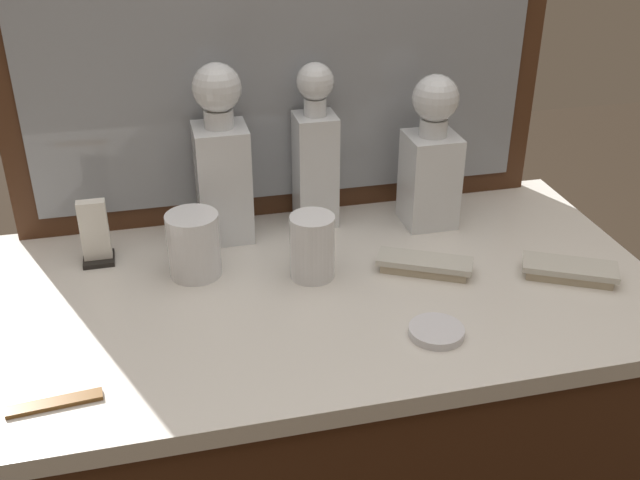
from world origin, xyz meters
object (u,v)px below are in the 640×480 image
porcelain_dish (436,331)px  tortoiseshell_comb (55,403)px  crystal_decanter_left (315,161)px  silver_brush_center (424,264)px  crystal_tumbler_right (194,247)px  silver_brush_rear (569,270)px  crystal_tumbler_front (312,249)px  crystal_decanter_far_left (222,171)px  crystal_decanter_far_right (431,166)px  napkin_holder (95,237)px

porcelain_dish → tortoiseshell_comb: size_ratio=0.67×
crystal_decanter_left → silver_brush_center: (0.13, -0.21, -0.10)m
crystal_tumbler_right → porcelain_dish: (0.31, -0.25, -0.04)m
silver_brush_rear → porcelain_dish: bearing=-159.5°
crystal_tumbler_right → crystal_tumbler_front: (0.18, -0.05, 0.00)m
crystal_tumbler_front → silver_brush_rear: bearing=-14.3°
silver_brush_rear → tortoiseshell_comb: 0.79m
silver_brush_center → crystal_decanter_far_left: bearing=146.4°
crystal_decanter_far_right → crystal_tumbler_right: (-0.43, -0.09, -0.06)m
napkin_holder → crystal_tumbler_front: bearing=-20.8°
napkin_holder → silver_brush_center: bearing=-16.7°
porcelain_dish → napkin_holder: napkin_holder is taller
crystal_decanter_far_right → silver_brush_center: 0.20m
crystal_decanter_far_left → crystal_tumbler_right: crystal_decanter_far_left is taller
tortoiseshell_comb → napkin_holder: napkin_holder is taller
crystal_decanter_far_left → silver_brush_center: crystal_decanter_far_left is taller
crystal_tumbler_front → napkin_holder: bearing=159.2°
crystal_tumbler_right → silver_brush_center: (0.36, -0.08, -0.04)m
crystal_decanter_far_left → silver_brush_rear: crystal_decanter_far_left is taller
silver_brush_rear → silver_brush_center: size_ratio=0.99×
crystal_decanter_far_left → crystal_decanter_left: (0.17, 0.02, -0.01)m
crystal_tumbler_right → crystal_decanter_left: bearing=30.6°
silver_brush_rear → tortoiseshell_comb: size_ratio=1.34×
crystal_decanter_left → crystal_decanter_far_left: bearing=-174.2°
tortoiseshell_comb → crystal_decanter_left: bearing=43.8°
crystal_decanter_left → crystal_tumbler_front: 0.20m
crystal_decanter_far_left → crystal_tumbler_front: size_ratio=2.91×
crystal_decanter_far_left → silver_brush_rear: size_ratio=1.96×
crystal_decanter_left → porcelain_dish: (0.09, -0.38, -0.11)m
crystal_decanter_far_right → crystal_tumbler_front: size_ratio=2.58×
crystal_decanter_far_left → crystal_tumbler_right: 0.15m
crystal_tumbler_right → silver_brush_rear: size_ratio=0.67×
crystal_decanter_left → tortoiseshell_comb: bearing=-136.2°
silver_brush_center → tortoiseshell_comb: silver_brush_center is taller
crystal_decanter_far_right → silver_brush_rear: (0.15, -0.24, -0.10)m
crystal_decanter_far_right → porcelain_dish: 0.37m
tortoiseshell_comb → silver_brush_rear: bearing=9.3°
crystal_decanter_far_left → tortoiseshell_comb: bearing=-123.8°
porcelain_dish → silver_brush_center: bearing=75.5°
crystal_tumbler_front → crystal_tumbler_right: bearing=164.6°
crystal_decanter_far_right → crystal_decanter_left: 0.20m
crystal_tumbler_front → napkin_holder: size_ratio=0.96×
crystal_decanter_left → silver_brush_rear: (0.35, -0.29, -0.10)m
silver_brush_rear → silver_brush_center: bearing=161.3°
crystal_decanter_far_left → napkin_holder: bearing=-169.0°
crystal_tumbler_front → silver_brush_center: (0.18, -0.03, -0.04)m
crystal_decanter_far_left → napkin_holder: size_ratio=2.79×
crystal_decanter_far_left → silver_brush_center: 0.37m
crystal_decanter_far_left → crystal_tumbler_right: (-0.06, -0.12, -0.08)m
crystal_tumbler_right → tortoiseshell_comb: bearing=-125.9°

